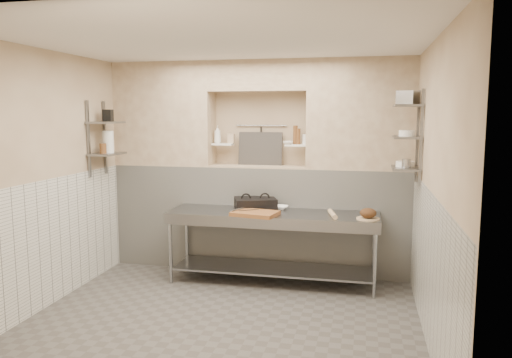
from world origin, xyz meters
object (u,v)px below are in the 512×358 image
(mixing_bowl, at_px, (280,208))
(rolling_pin, at_px, (332,214))
(bowl_alcove, at_px, (288,143))
(bread_loaf, at_px, (368,213))
(prep_table, at_px, (272,233))
(bottle_soap, at_px, (217,134))
(panini_press, at_px, (255,204))
(jug_left, at_px, (108,142))
(cutting_board, at_px, (255,213))

(mixing_bowl, bearing_deg, rolling_pin, -24.11)
(bowl_alcove, bearing_deg, rolling_pin, -44.00)
(mixing_bowl, height_order, bread_loaf, bread_loaf)
(prep_table, distance_m, bottle_soap, 1.58)
(panini_press, xyz_separation_m, bowl_alcove, (0.36, 0.34, 0.76))
(panini_press, distance_m, rolling_pin, 1.03)
(rolling_pin, height_order, bottle_soap, bottle_soap)
(bread_loaf, distance_m, jug_left, 3.38)
(bottle_soap, relative_size, bowl_alcove, 1.79)
(cutting_board, bearing_deg, panini_press, 101.91)
(bowl_alcove, distance_m, jug_left, 2.32)
(prep_table, height_order, bowl_alcove, bowl_alcove)
(panini_press, bearing_deg, rolling_pin, -35.38)
(cutting_board, distance_m, bottle_soap, 1.38)
(bottle_soap, xyz_separation_m, jug_left, (-1.27, -0.66, -0.08))
(prep_table, bearing_deg, bread_loaf, -7.57)
(cutting_board, relative_size, mixing_bowl, 2.66)
(cutting_board, xyz_separation_m, mixing_bowl, (0.23, 0.43, 0.00))
(bottle_soap, relative_size, jug_left, 0.86)
(panini_press, height_order, cutting_board, panini_press)
(jug_left, bearing_deg, prep_table, 2.55)
(bread_loaf, bearing_deg, bottle_soap, 160.41)
(bread_loaf, bearing_deg, bowl_alcove, 146.85)
(prep_table, bearing_deg, panini_press, 144.03)
(prep_table, xyz_separation_m, jug_left, (-2.13, -0.09, 1.11))
(mixing_bowl, xyz_separation_m, bread_loaf, (1.09, -0.37, 0.05))
(bottle_soap, bearing_deg, mixing_bowl, -20.34)
(bowl_alcove, bearing_deg, panini_press, -136.37)
(panini_press, xyz_separation_m, jug_left, (-1.88, -0.28, 0.78))
(rolling_pin, bearing_deg, prep_table, 173.64)
(bread_loaf, height_order, jug_left, jug_left)
(panini_press, xyz_separation_m, rolling_pin, (1.00, -0.27, -0.04))
(prep_table, relative_size, mixing_bowl, 13.23)
(mixing_bowl, distance_m, rolling_pin, 0.74)
(bread_loaf, bearing_deg, mixing_bowl, 161.06)
(mixing_bowl, bearing_deg, cutting_board, -118.41)
(prep_table, distance_m, rolling_pin, 0.80)
(mixing_bowl, relative_size, jug_left, 0.70)
(jug_left, bearing_deg, mixing_bowl, 8.18)
(bottle_soap, xyz_separation_m, bowl_alcove, (0.97, -0.03, -0.10))
(cutting_board, relative_size, bowl_alcove, 3.91)
(rolling_pin, distance_m, bread_loaf, 0.42)
(cutting_board, xyz_separation_m, bowl_alcove, (0.28, 0.74, 0.81))
(mixing_bowl, xyz_separation_m, rolling_pin, (0.68, -0.30, 0.01))
(rolling_pin, bearing_deg, bowl_alcove, 136.00)
(rolling_pin, xyz_separation_m, bowl_alcove, (-0.63, 0.61, 0.80))
(mixing_bowl, distance_m, jug_left, 2.37)
(panini_press, xyz_separation_m, bread_loaf, (1.41, -0.34, 0.00))
(bowl_alcove, bearing_deg, mixing_bowl, -97.77)
(cutting_board, distance_m, mixing_bowl, 0.49)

